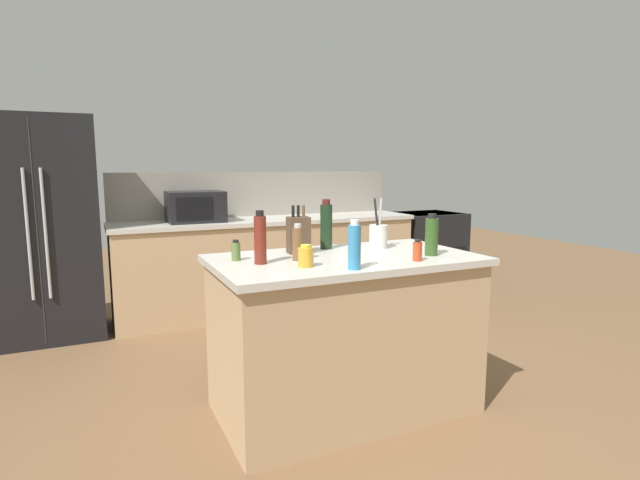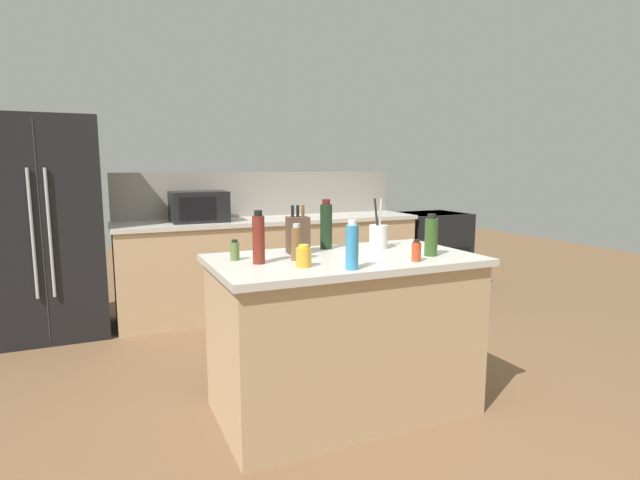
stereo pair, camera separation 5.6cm
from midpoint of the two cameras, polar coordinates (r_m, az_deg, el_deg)
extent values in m
plane|color=brown|center=(3.22, 2.25, -18.61)|extent=(14.00, 14.00, 0.00)
cube|color=tan|center=(5.11, -6.04, -3.01)|extent=(3.00, 0.62, 0.90)
cube|color=beige|center=(5.04, -6.12, 2.24)|extent=(3.04, 0.66, 0.04)
cube|color=gray|center=(5.32, -7.27, 5.24)|extent=(3.00, 0.03, 0.46)
cube|color=tan|center=(3.04, 2.30, -11.03)|extent=(1.48, 0.80, 0.90)
cube|color=beige|center=(2.91, 2.36, -2.28)|extent=(1.54, 0.86, 0.04)
cube|color=black|center=(4.84, -29.57, 1.11)|extent=(0.91, 0.72, 1.87)
cube|color=#2D2D2D|center=(4.48, -29.92, 0.58)|extent=(0.01, 0.00, 1.78)
cylinder|color=#ADB2B7|center=(4.47, -30.71, 0.50)|extent=(0.02, 0.02, 1.03)
cylinder|color=#ADB2B7|center=(4.46, -29.17, 0.60)|extent=(0.02, 0.02, 1.03)
cube|color=black|center=(6.01, 11.74, -1.31)|extent=(0.76, 0.64, 0.92)
cube|color=black|center=(5.78, 13.63, -2.92)|extent=(0.61, 0.01, 0.41)
cube|color=black|center=(5.95, 11.87, 2.96)|extent=(0.68, 0.58, 0.02)
cube|color=black|center=(4.84, -14.37, 3.71)|extent=(0.52, 0.38, 0.29)
cube|color=black|center=(4.64, -14.48, 3.51)|extent=(0.32, 0.01, 0.20)
cube|color=#4C3828|center=(3.01, -3.01, 0.57)|extent=(0.14, 0.11, 0.22)
cylinder|color=black|center=(2.99, -3.63, 3.30)|extent=(0.02, 0.02, 0.07)
cylinder|color=black|center=(3.00, -3.03, 3.32)|extent=(0.02, 0.02, 0.07)
cylinder|color=brown|center=(3.01, -2.44, 3.34)|extent=(0.02, 0.02, 0.07)
cylinder|color=beige|center=(3.21, 6.19, 0.40)|extent=(0.12, 0.12, 0.15)
cylinder|color=olive|center=(3.21, 6.37, 3.17)|extent=(0.01, 0.05, 0.18)
cylinder|color=black|center=(3.19, 5.92, 3.15)|extent=(0.01, 0.05, 0.18)
cylinder|color=#B2B2B7|center=(3.18, 6.42, 3.13)|extent=(0.01, 0.03, 0.18)
cylinder|color=brown|center=(2.78, -3.13, -0.46)|extent=(0.06, 0.06, 0.18)
cylinder|color=#B2B2B7|center=(2.77, -3.14, 1.65)|extent=(0.04, 0.04, 0.02)
cylinder|color=#3384BC|center=(2.54, 3.32, -0.84)|extent=(0.07, 0.07, 0.23)
cylinder|color=white|center=(2.52, 3.35, 2.02)|extent=(0.04, 0.04, 0.03)
cylinder|color=#567038|center=(2.82, -10.15, -1.30)|extent=(0.05, 0.05, 0.10)
cylinder|color=black|center=(2.81, -10.18, -0.13)|extent=(0.03, 0.03, 0.02)
cylinder|color=gold|center=(2.61, -2.25, -1.97)|extent=(0.08, 0.08, 0.10)
cylinder|color=gold|center=(2.60, -2.26, -0.71)|extent=(0.05, 0.05, 0.02)
cylinder|color=maroon|center=(2.69, -7.43, -0.02)|extent=(0.07, 0.07, 0.26)
cylinder|color=black|center=(2.68, -7.49, 3.05)|extent=(0.04, 0.04, 0.03)
cylinder|color=black|center=(3.16, 0.21, 1.52)|extent=(0.08, 0.08, 0.28)
cylinder|color=#4C1919|center=(3.15, 0.21, 4.38)|extent=(0.05, 0.05, 0.03)
cylinder|color=#B73D1E|center=(2.81, 10.52, -1.30)|extent=(0.05, 0.05, 0.11)
cylinder|color=black|center=(2.80, 10.55, -0.08)|extent=(0.03, 0.03, 0.02)
cylinder|color=#2D4C1E|center=(3.00, 12.11, 0.35)|extent=(0.08, 0.08, 0.22)
cylinder|color=black|center=(2.98, 12.19, 2.70)|extent=(0.05, 0.05, 0.03)
camera|label=1|loc=(0.03, -90.50, -0.07)|focal=28.00mm
camera|label=2|loc=(0.03, 89.50, 0.07)|focal=28.00mm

